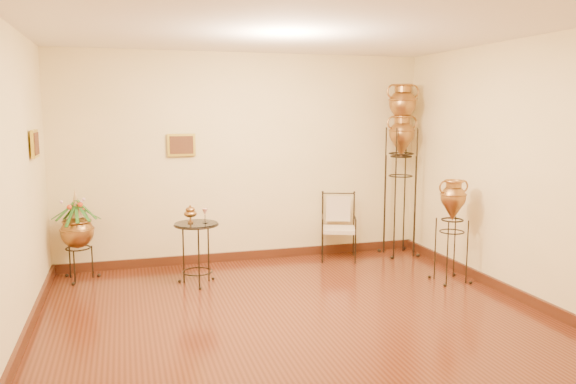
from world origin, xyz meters
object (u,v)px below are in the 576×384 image
object	(u,v)px
amphora_mid	(400,185)
side_table	(197,252)
amphora_tall	(401,168)
armchair	(339,227)
planter_urn	(77,228)

from	to	relation	value
amphora_mid	side_table	world-z (taller)	amphora_mid
amphora_tall	armchair	world-z (taller)	amphora_tall
amphora_tall	side_table	distance (m)	3.12
amphora_tall	planter_urn	size ratio (longest dim) A/B	2.12
planter_urn	side_table	world-z (taller)	planter_urn
amphora_mid	armchair	xyz separation A→B (m)	(-0.92, 0.00, -0.55)
amphora_mid	armchair	bearing A→B (deg)	180.00
amphora_tall	armchair	size ratio (longest dim) A/B	2.67
amphora_tall	planter_urn	bearing A→B (deg)	180.00
side_table	armchair	bearing A→B (deg)	15.99
planter_urn	armchair	bearing A→B (deg)	0.00
amphora_mid	planter_urn	xyz separation A→B (m)	(-4.30, 0.00, -0.37)
armchair	amphora_mid	bearing A→B (deg)	19.46
amphora_tall	planter_urn	distance (m)	4.34
amphora_tall	side_table	world-z (taller)	amphora_tall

